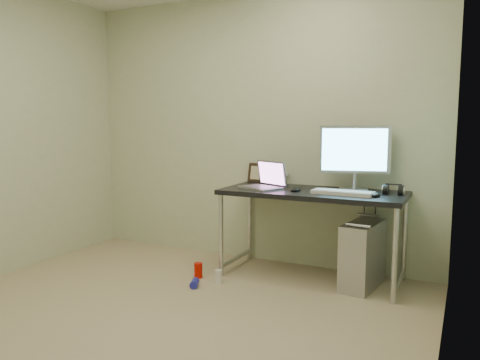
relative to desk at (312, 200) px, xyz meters
name	(u,v)px	position (x,y,z in m)	size (l,w,h in m)	color
floor	(140,328)	(-0.69, -1.42, -0.67)	(3.50, 3.50, 0.00)	tan
wall_back	(253,129)	(-0.69, 0.33, 0.58)	(3.50, 0.02, 2.50)	beige
wall_right	(447,136)	(1.06, -1.42, 0.58)	(0.02, 3.50, 2.50)	beige
desk	(312,200)	(0.00, 0.00, 0.00)	(1.50, 0.66, 0.75)	black
tower_computer	(363,255)	(0.43, -0.03, -0.40)	(0.29, 0.53, 0.56)	#ADADB1
cable_a	(365,230)	(0.38, 0.28, -0.27)	(0.01, 0.01, 0.70)	black
cable_b	(375,233)	(0.47, 0.26, -0.29)	(0.01, 0.01, 0.72)	black
can_red	(198,270)	(-0.86, -0.42, -0.60)	(0.07, 0.07, 0.13)	red
can_white	(218,276)	(-0.65, -0.45, -0.61)	(0.06, 0.06, 0.11)	white
can_blue	(195,283)	(-0.77, -0.63, -0.64)	(0.06, 0.06, 0.11)	#2226B4
laptop	(265,182)	(-0.41, -0.05, 0.14)	(0.42, 0.39, 0.23)	#B6B7BE
monitor	(355,153)	(0.30, 0.16, 0.40)	(0.56, 0.22, 0.54)	#B6B7BE
keyboard	(343,193)	(0.28, -0.10, 0.10)	(0.48, 0.16, 0.03)	silver
mouse_right	(376,194)	(0.53, -0.11, 0.10)	(0.07, 0.11, 0.04)	black
mouse_left	(296,189)	(-0.11, -0.09, 0.10)	(0.08, 0.12, 0.04)	black
headphones	(393,191)	(0.63, 0.08, 0.11)	(0.15, 0.10, 0.11)	black
picture_frame	(259,173)	(-0.62, 0.30, 0.17)	(0.23, 0.03, 0.18)	black
webcam	(286,175)	(-0.34, 0.30, 0.17)	(0.05, 0.04, 0.12)	silver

